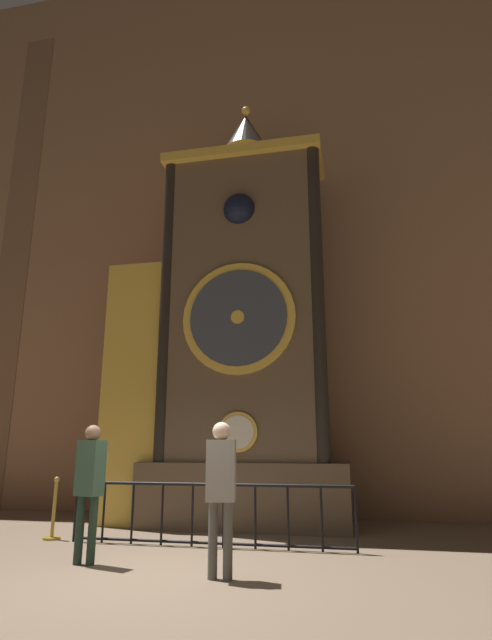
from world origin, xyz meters
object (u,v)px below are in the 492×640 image
Objects in this scene: stanchion_post at (53,519)px; visitor_far at (221,481)px; clock_tower at (229,334)px; visitor_near at (90,478)px.

visitor_far is at bearing -29.64° from stanchion_post.
visitor_near is at bearing -106.40° from clock_tower.
clock_tower is 5.24× the size of visitor_near.
visitor_far is (0.87, -3.85, -2.68)m from clock_tower.
clock_tower is 4.77m from visitor_far.
clock_tower is 4.66m from stanchion_post.
visitor_near is at bearing -46.98° from stanchion_post.
clock_tower is 4.52m from visitor_near.
visitor_near is 1.00× the size of visitor_far.
visitor_near is at bearing 161.68° from visitor_far.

